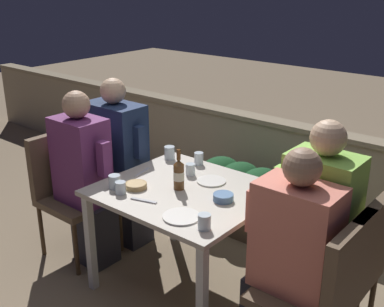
# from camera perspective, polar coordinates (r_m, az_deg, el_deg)

# --- Properties ---
(ground_plane) EXTENTS (16.00, 16.00, 0.00)m
(ground_plane) POSITION_cam_1_polar(r_m,az_deg,el_deg) (3.40, -0.77, -15.37)
(ground_plane) COLOR #847056
(parapet_wall) EXTENTS (9.00, 0.18, 0.82)m
(parapet_wall) POSITION_cam_1_polar(r_m,az_deg,el_deg) (4.25, 11.66, -1.76)
(parapet_wall) COLOR gray
(parapet_wall) RESTS_ON ground_plane
(dining_table) EXTENTS (1.03, 0.92, 0.72)m
(dining_table) POSITION_cam_1_polar(r_m,az_deg,el_deg) (3.07, -0.82, -5.70)
(dining_table) COLOR #BCB2A3
(dining_table) RESTS_ON ground_plane
(planter_hedge) EXTENTS (0.71, 0.47, 0.57)m
(planter_hedge) POSITION_cam_1_polar(r_m,az_deg,el_deg) (3.97, 5.39, -4.55)
(planter_hedge) COLOR brown
(planter_hedge) RESTS_ON ground_plane
(chair_left_near) EXTENTS (0.48, 0.47, 0.92)m
(chair_left_near) POSITION_cam_1_polar(r_m,az_deg,el_deg) (3.67, -14.44, -3.40)
(chair_left_near) COLOR brown
(chair_left_near) RESTS_ON ground_plane
(person_purple_stripe) EXTENTS (0.47, 0.26, 1.27)m
(person_purple_stripe) POSITION_cam_1_polar(r_m,az_deg,el_deg) (3.48, -12.52, -2.92)
(person_purple_stripe) COLOR #282833
(person_purple_stripe) RESTS_ON ground_plane
(chair_left_far) EXTENTS (0.48, 0.47, 0.92)m
(chair_left_far) POSITION_cam_1_polar(r_m,az_deg,el_deg) (3.90, -10.54, -1.64)
(chair_left_far) COLOR brown
(chair_left_far) RESTS_ON ground_plane
(person_navy_jumper) EXTENTS (0.51, 0.26, 1.29)m
(person_navy_jumper) POSITION_cam_1_polar(r_m,az_deg,el_deg) (3.72, -8.55, -1.02)
(person_navy_jumper) COLOR #282833
(person_navy_jumper) RESTS_ON ground_plane
(chair_right_near) EXTENTS (0.48, 0.47, 0.92)m
(chair_right_near) POSITION_cam_1_polar(r_m,az_deg,el_deg) (2.55, 15.49, -14.86)
(chair_right_near) COLOR brown
(chair_right_near) RESTS_ON ground_plane
(person_coral_top) EXTENTS (0.49, 0.26, 1.23)m
(person_coral_top) POSITION_cam_1_polar(r_m,az_deg,el_deg) (2.59, 11.35, -12.11)
(person_coral_top) COLOR #282833
(person_coral_top) RESTS_ON ground_plane
(chair_right_far) EXTENTS (0.48, 0.47, 0.92)m
(chair_right_far) POSITION_cam_1_polar(r_m,az_deg,el_deg) (2.77, 17.88, -12.12)
(chair_right_far) COLOR brown
(chair_right_far) RESTS_ON ground_plane
(person_green_blouse) EXTENTS (0.47, 0.26, 1.31)m
(person_green_blouse) POSITION_cam_1_polar(r_m,az_deg,el_deg) (2.78, 14.17, -8.90)
(person_green_blouse) COLOR #282833
(person_green_blouse) RESTS_ON ground_plane
(beer_bottle) EXTENTS (0.07, 0.07, 0.26)m
(beer_bottle) POSITION_cam_1_polar(r_m,az_deg,el_deg) (3.00, -1.57, -2.45)
(beer_bottle) COLOR brown
(beer_bottle) RESTS_ON dining_table
(plate_0) EXTENTS (0.19, 0.19, 0.01)m
(plate_0) POSITION_cam_1_polar(r_m,az_deg,el_deg) (3.14, 2.30, -3.28)
(plate_0) COLOR silver
(plate_0) RESTS_ON dining_table
(plate_1) EXTENTS (0.21, 0.21, 0.01)m
(plate_1) POSITION_cam_1_polar(r_m,az_deg,el_deg) (2.70, -1.27, -7.47)
(plate_1) COLOR silver
(plate_1) RESTS_ON dining_table
(bowl_0) EXTENTS (0.12, 0.12, 0.05)m
(bowl_0) POSITION_cam_1_polar(r_m,az_deg,el_deg) (2.88, 3.73, -5.15)
(bowl_0) COLOR #4C709E
(bowl_0) RESTS_ON dining_table
(bowl_1) EXTENTS (0.14, 0.14, 0.03)m
(bowl_1) POSITION_cam_1_polar(r_m,az_deg,el_deg) (3.07, -6.65, -3.73)
(bowl_1) COLOR tan
(bowl_1) RESTS_ON dining_table
(glass_cup_0) EXTENTS (0.06, 0.06, 0.09)m
(glass_cup_0) POSITION_cam_1_polar(r_m,az_deg,el_deg) (3.41, 0.81, -0.60)
(glass_cup_0) COLOR silver
(glass_cup_0) RESTS_ON dining_table
(glass_cup_1) EXTENTS (0.08, 0.08, 0.09)m
(glass_cup_1) POSITION_cam_1_polar(r_m,az_deg,el_deg) (3.07, -9.15, -3.32)
(glass_cup_1) COLOR silver
(glass_cup_1) RESTS_ON dining_table
(glass_cup_2) EXTENTS (0.06, 0.06, 0.08)m
(glass_cup_2) POSITION_cam_1_polar(r_m,az_deg,el_deg) (3.23, -0.19, -1.91)
(glass_cup_2) COLOR silver
(glass_cup_2) RESTS_ON dining_table
(glass_cup_3) EXTENTS (0.07, 0.07, 0.08)m
(glass_cup_3) POSITION_cam_1_polar(r_m,az_deg,el_deg) (3.00, -8.47, -4.02)
(glass_cup_3) COLOR silver
(glass_cup_3) RESTS_ON dining_table
(glass_cup_4) EXTENTS (0.07, 0.07, 0.09)m
(glass_cup_4) POSITION_cam_1_polar(r_m,az_deg,el_deg) (2.57, 1.47, -8.09)
(glass_cup_4) COLOR silver
(glass_cup_4) RESTS_ON dining_table
(glass_cup_5) EXTENTS (0.08, 0.08, 0.10)m
(glass_cup_5) POSITION_cam_1_polar(r_m,az_deg,el_deg) (3.51, -2.69, 0.09)
(glass_cup_5) COLOR silver
(glass_cup_5) RESTS_ON dining_table
(fork_0) EXTENTS (0.17, 0.07, 0.01)m
(fork_0) POSITION_cam_1_polar(r_m,az_deg,el_deg) (2.90, -5.74, -5.56)
(fork_0) COLOR silver
(fork_0) RESTS_ON dining_table
(fork_1) EXTENTS (0.06, 0.17, 0.01)m
(fork_1) POSITION_cam_1_polar(r_m,az_deg,el_deg) (3.30, -5.89, -2.21)
(fork_1) COLOR silver
(fork_1) RESTS_ON dining_table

